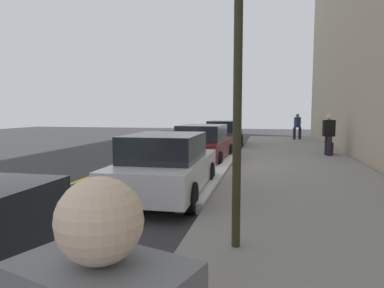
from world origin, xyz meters
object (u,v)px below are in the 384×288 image
(parked_car_white, at_px, (167,165))
(parked_car_maroon, at_px, (203,144))
(traffic_light_pole, at_px, (238,39))
(rolling_suitcase, at_px, (330,148))
(parked_car_charcoal, at_px, (224,134))
(pedestrian_black_coat, at_px, (329,134))
(pedestrian_navy_coat, at_px, (297,126))

(parked_car_white, distance_m, parked_car_maroon, 5.49)
(traffic_light_pole, xyz_separation_m, rolling_suitcase, (11.33, -3.17, -2.59))
(parked_car_charcoal, height_order, traffic_light_pole, traffic_light_pole)
(parked_car_white, height_order, pedestrian_black_coat, pedestrian_black_coat)
(pedestrian_black_coat, height_order, pedestrian_navy_coat, pedestrian_black_coat)
(parked_car_white, bearing_deg, traffic_light_pole, -148.18)
(parked_car_maroon, bearing_deg, pedestrian_navy_coat, -22.31)
(pedestrian_navy_coat, relative_size, traffic_light_pole, 0.41)
(parked_car_white, distance_m, parked_car_charcoal, 11.56)
(pedestrian_black_coat, bearing_deg, rolling_suitcase, -20.14)
(parked_car_maroon, bearing_deg, pedestrian_black_coat, -65.33)
(pedestrian_black_coat, distance_m, pedestrian_navy_coat, 8.63)
(parked_car_white, relative_size, parked_car_charcoal, 1.04)
(pedestrian_navy_coat, bearing_deg, parked_car_white, 165.08)
(rolling_suitcase, bearing_deg, pedestrian_black_coat, 159.86)
(parked_car_white, distance_m, traffic_light_pole, 4.29)
(parked_car_white, xyz_separation_m, traffic_light_pole, (-3.10, -1.93, 2.25))
(parked_car_charcoal, height_order, pedestrian_black_coat, pedestrian_black_coat)
(parked_car_maroon, xyz_separation_m, pedestrian_black_coat, (2.32, -5.06, 0.33))
(parked_car_maroon, height_order, parked_car_charcoal, same)
(traffic_light_pole, bearing_deg, parked_car_maroon, 13.34)
(parked_car_maroon, bearing_deg, parked_car_white, -178.84)
(parked_car_maroon, distance_m, pedestrian_black_coat, 5.57)
(parked_car_white, height_order, rolling_suitcase, parked_car_white)
(pedestrian_navy_coat, xyz_separation_m, traffic_light_pole, (-19.52, 2.45, 1.94))
(parked_car_white, height_order, traffic_light_pole, traffic_light_pole)
(parked_car_white, relative_size, pedestrian_navy_coat, 2.54)
(pedestrian_black_coat, relative_size, rolling_suitcase, 2.00)
(parked_car_white, distance_m, rolling_suitcase, 9.68)
(parked_car_maroon, height_order, pedestrian_navy_coat, pedestrian_navy_coat)
(parked_car_maroon, xyz_separation_m, parked_car_charcoal, (6.07, -0.09, -0.00))
(pedestrian_navy_coat, distance_m, traffic_light_pole, 19.77)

